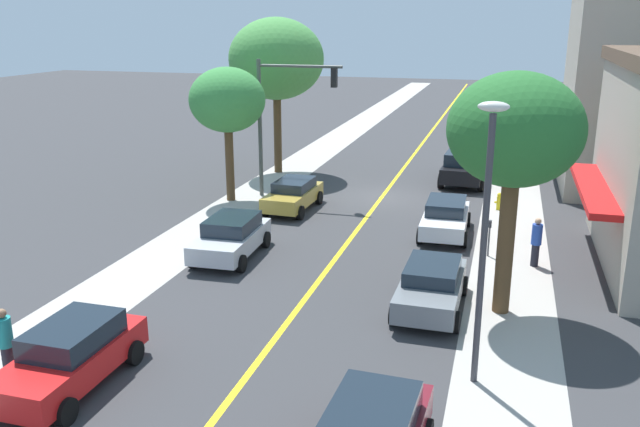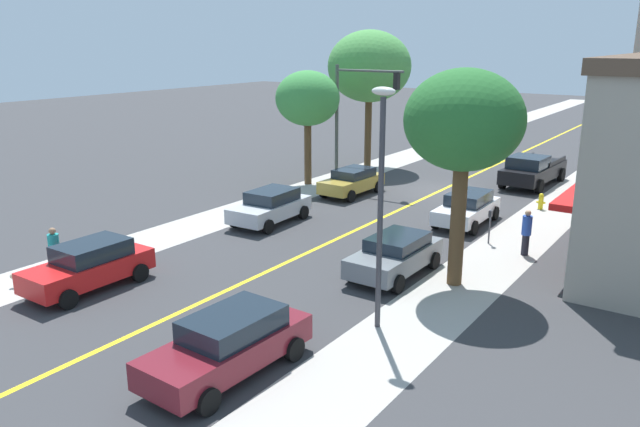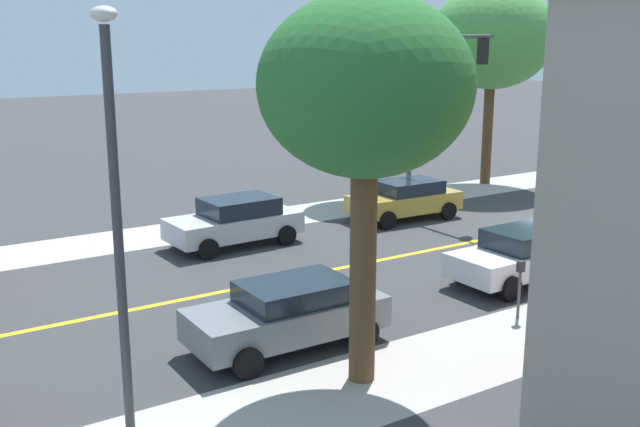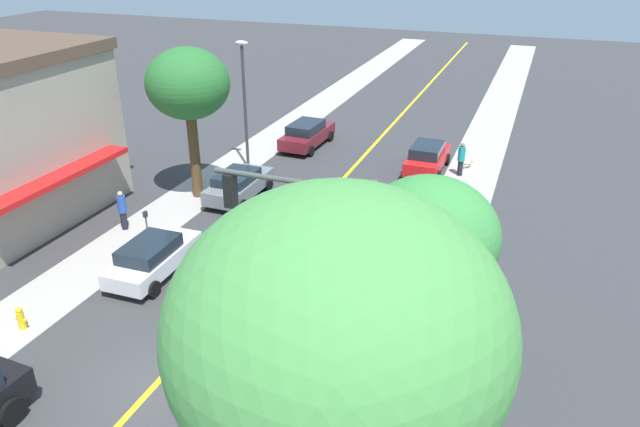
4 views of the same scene
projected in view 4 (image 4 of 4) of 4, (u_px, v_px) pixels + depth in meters
The scene contains 18 objects.
ground_plane at pixel (156, 384), 17.49m from camera, with size 140.00×140.00×0.00m, color #38383A.
road_centerline_stripe at pixel (156, 384), 17.49m from camera, with size 0.20×126.00×0.00m, color yellow.
street_tree_left_near at pixel (338, 332), 9.12m from camera, with size 5.36×5.36×8.78m.
street_tree_right_corner at pixel (428, 238), 15.30m from camera, with size 3.65×3.65×6.50m.
street_tree_left_far at pixel (188, 85), 27.55m from camera, with size 3.89×3.89×7.29m.
fire_hydrant at pixel (21, 318), 19.79m from camera, with size 0.44×0.24×0.82m.
parking_meter at pixel (146, 222), 25.15m from camera, with size 0.12×0.18×1.41m.
traffic_light_mast at pixel (325, 258), 15.13m from camera, with size 4.29×0.32×6.80m.
street_lamp at pixel (244, 92), 31.69m from camera, with size 0.70×0.36×6.93m.
red_sedan_right_curb at pixel (427, 157), 32.59m from camera, with size 2.00×4.27×1.59m.
gold_sedan_right_curb at pixel (312, 324), 18.92m from camera, with size 2.03×4.18×1.42m.
grey_sedan_left_curb at pixel (239, 184), 29.28m from camera, with size 2.05×4.26×1.43m.
white_sedan_left_curb at pixel (153, 257), 22.77m from camera, with size 2.03×4.31×1.46m.
maroon_sedan_left_curb at pixel (307, 134), 36.33m from camera, with size 2.18×4.71×1.57m.
silver_sedan_right_curb at pixel (378, 233), 24.52m from camera, with size 2.19×4.25×1.52m.
pedestrian_blue_shirt at pixel (122, 209), 26.19m from camera, with size 0.37×0.37×1.82m.
pedestrian_teal_shirt at pixel (461, 158), 32.01m from camera, with size 0.38×0.38×1.85m.
small_dog at pixel (468, 163), 33.22m from camera, with size 0.57×0.55×0.49m.
Camera 4 is at (9.33, -11.07, 12.03)m, focal length 33.58 mm.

